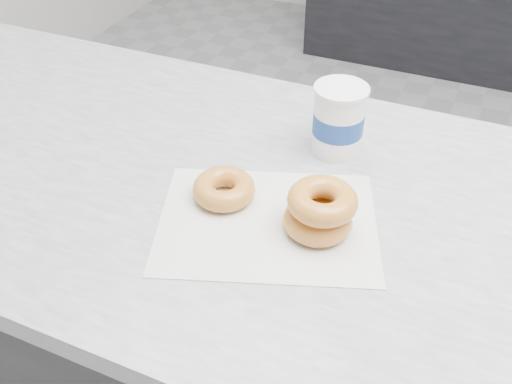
# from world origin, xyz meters

# --- Properties ---
(ground) EXTENTS (5.00, 5.00, 0.00)m
(ground) POSITION_xyz_m (0.00, 0.00, 0.00)
(ground) COLOR gray
(ground) RESTS_ON ground
(wax_paper) EXTENTS (0.41, 0.36, 0.00)m
(wax_paper) POSITION_xyz_m (-0.43, -0.67, 0.90)
(wax_paper) COLOR silver
(wax_paper) RESTS_ON counter
(donut_single) EXTENTS (0.13, 0.13, 0.04)m
(donut_single) POSITION_xyz_m (-0.52, -0.64, 0.92)
(donut_single) COLOR orange
(donut_single) RESTS_ON wax_paper
(donut_stack) EXTENTS (0.15, 0.15, 0.07)m
(donut_stack) POSITION_xyz_m (-0.36, -0.65, 0.94)
(donut_stack) COLOR orange
(donut_stack) RESTS_ON wax_paper
(coffee_cup) EXTENTS (0.10, 0.10, 0.13)m
(coffee_cup) POSITION_xyz_m (-0.40, -0.43, 0.97)
(coffee_cup) COLOR white
(coffee_cup) RESTS_ON counter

